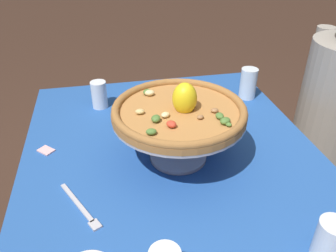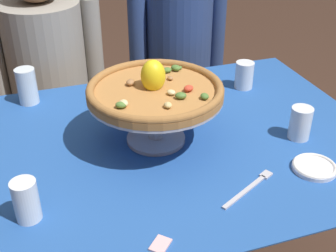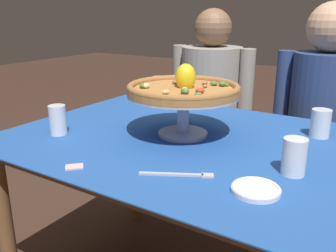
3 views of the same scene
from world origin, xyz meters
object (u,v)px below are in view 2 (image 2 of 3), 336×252
Objects in this scene: side_plate at (314,167)px; diner_left at (51,91)px; diner_right at (178,73)px; water_glass_front_left at (27,203)px; dinner_fork at (251,187)px; water_glass_back_left at (27,88)px; water_glass_back_right at (244,77)px; water_glass_side_right at (300,125)px; pizza_stand at (155,108)px; sugar_packet at (160,245)px; pizza at (155,89)px.

side_plate is 1.23m from diner_left.
water_glass_front_left is at bearing -126.53° from diner_right.
side_plate reaches higher than dinner_fork.
water_glass_back_left is 0.78m from water_glass_back_right.
dinner_fork is (-0.25, -0.17, -0.04)m from water_glass_side_right.
diner_right reaches higher than water_glass_side_right.
pizza_stand reaches higher than sugar_packet.
sugar_packet is at bearing -34.31° from water_glass_front_left.
sugar_packet is 1.27m from diner_right.
water_glass_side_right is 0.84× the size of side_plate.
water_glass_back_right is at bearing 65.00° from dinner_fork.
pizza is 0.47m from sugar_packet.
pizza is 0.50m from water_glass_back_right.
pizza_stand reaches higher than dinner_fork.
side_plate is (-0.05, -0.16, -0.04)m from water_glass_side_right.
pizza is 0.89m from diner_right.
water_glass_back_right is (0.42, 0.25, -0.07)m from pizza_stand.
pizza_stand is 0.85m from diner_left.
water_glass_back_right is 0.09× the size of diner_left.
water_glass_back_right is 0.53m from side_plate.
dinner_fork is 1.16m from diner_left.
water_glass_side_right is (0.42, -0.12, -0.07)m from pizza_stand.
pizza_stand is 0.34× the size of diner_left.
water_glass_back_right is at bearing 90.11° from water_glass_side_right.
pizza_stand is at bearing 74.10° from sugar_packet.
sugar_packet is at bearing -83.24° from diner_left.
pizza is at bearing 118.97° from dinner_fork.
water_glass_side_right is at bearing 72.57° from side_plate.
sugar_packet is (-0.49, -0.13, -0.01)m from side_plate.
pizza reaches higher than sugar_packet.
water_glass_front_left is at bearing 176.14° from side_plate.
water_glass_back_left is 2.54× the size of sugar_packet.
diner_right is at bearing 68.54° from sugar_packet.
pizza_stand is 3.23× the size of side_plate.
pizza_stand is 3.11× the size of water_glass_back_left.
sugar_packet is (0.27, -0.18, -0.04)m from water_glass_front_left.
pizza is at bearing -71.32° from diner_left.
pizza is at bearing -47.00° from water_glass_back_left.
diner_right is (0.73, 0.99, -0.19)m from water_glass_front_left.
pizza is 0.53m from water_glass_back_left.
water_glass_back_right is at bearing 50.84° from sugar_packet.
water_glass_front_left is at bearing -93.56° from water_glass_back_left.
pizza_stand is 0.46m from water_glass_front_left.
water_glass_side_right is at bearing -16.65° from pizza.
water_glass_front_left is 1.08× the size of water_glass_back_right.
water_glass_back_right is at bearing -9.70° from water_glass_back_left.
pizza_stand is 0.36m from dinner_fork.
sugar_packet is at bearing -151.67° from water_glass_side_right.
pizza_stand reaches higher than water_glass_back_right.
diner_left is 0.98× the size of diner_right.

